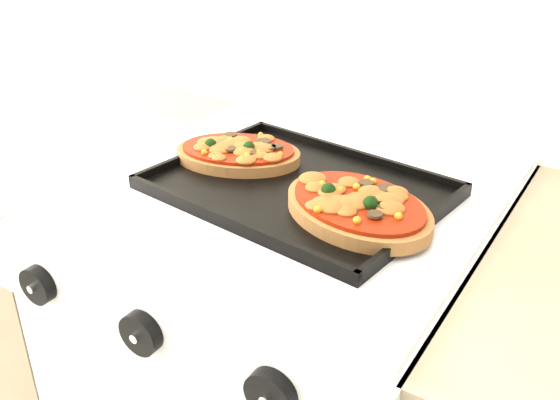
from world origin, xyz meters
The scene contains 7 objects.
control_panel centered at (0.01, 1.39, 0.85)m, with size 0.60×0.02×0.09m, color white.
knob_left centered at (-0.18, 1.37, 0.85)m, with size 0.05×0.05×0.02m, color black.
knob_center centered at (0.00, 1.37, 0.85)m, with size 0.05×0.05×0.02m, color black.
knob_right centered at (0.18, 1.37, 0.85)m, with size 0.06×0.06×0.02m, color black.
baking_tray centered at (0.02, 1.68, 0.92)m, with size 0.41×0.30×0.02m, color black.
pizza_left centered at (-0.11, 1.71, 0.93)m, with size 0.20×0.14×0.03m, color olive, non-canonical shape.
pizza_right centered at (0.14, 1.65, 0.94)m, with size 0.22×0.16×0.03m, color olive, non-canonical shape.
Camera 1 is at (0.44, 0.97, 1.33)m, focal length 40.00 mm.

